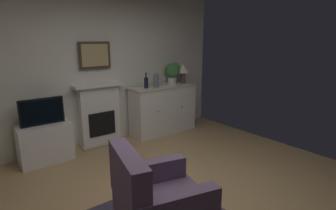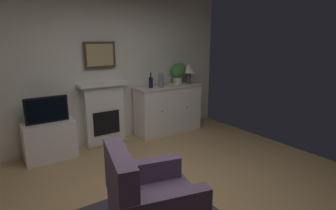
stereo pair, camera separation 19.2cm
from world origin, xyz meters
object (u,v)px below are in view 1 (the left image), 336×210
object	(u,v)px
vase_decorative	(156,80)
armchair	(157,203)
wine_glass_center	(164,79)
wine_glass_left	(161,80)
wine_bottle	(146,82)
table_lamp	(183,70)
framed_picture	(95,55)
potted_plant_small	(173,71)
fireplace_unit	(100,114)
sideboard_cabinet	(163,109)
tv_cabinet	(45,143)
tv_set	(42,112)

from	to	relation	value
vase_decorative	armchair	world-z (taller)	vase_decorative
armchair	wine_glass_center	bearing A→B (deg)	51.81
wine_glass_left	armchair	world-z (taller)	wine_glass_left
wine_bottle	wine_glass_left	xyz separation A→B (m)	(0.33, -0.00, 0.01)
table_lamp	vase_decorative	size ratio (longest dim) A/B	1.42
table_lamp	wine_glass_left	size ratio (longest dim) A/B	2.42
table_lamp	wine_bottle	size ratio (longest dim) A/B	1.38
wine_bottle	vase_decorative	size ratio (longest dim) A/B	1.03
framed_picture	wine_glass_left	size ratio (longest dim) A/B	3.33
wine_bottle	potted_plant_small	size ratio (longest dim) A/B	0.67
fireplace_unit	sideboard_cabinet	bearing A→B (deg)	-7.95
fireplace_unit	sideboard_cabinet	world-z (taller)	fireplace_unit
wine_bottle	tv_cabinet	distance (m)	1.99
tv_set	armchair	size ratio (longest dim) A/B	0.64
wine_glass_left	vase_decorative	xyz separation A→B (m)	(-0.13, -0.03, 0.02)
sideboard_cabinet	wine_glass_center	world-z (taller)	wine_glass_center
tv_cabinet	potted_plant_small	bearing A→B (deg)	0.69
armchair	fireplace_unit	bearing A→B (deg)	77.12
framed_picture	table_lamp	distance (m)	1.82
sideboard_cabinet	wine_bottle	xyz separation A→B (m)	(-0.40, -0.01, 0.58)
wine_glass_left	tv_set	bearing A→B (deg)	179.79
vase_decorative	tv_cabinet	xyz separation A→B (m)	(-2.04, 0.06, -0.79)
framed_picture	armchair	world-z (taller)	framed_picture
wine_bottle	wine_glass_center	distance (m)	0.45
sideboard_cabinet	tv_cabinet	bearing A→B (deg)	179.62
fireplace_unit	tv_cabinet	distance (m)	1.02
fireplace_unit	framed_picture	size ratio (longest dim) A/B	2.00
wine_bottle	potted_plant_small	bearing A→B (deg)	4.76
wine_bottle	vase_decorative	distance (m)	0.21
wine_glass_center	tv_cabinet	size ratio (longest dim) A/B	0.22
sideboard_cabinet	tv_cabinet	distance (m)	2.25
tv_set	wine_glass_center	bearing A→B (deg)	0.63
vase_decorative	potted_plant_small	world-z (taller)	potted_plant_small
tv_set	wine_bottle	bearing A→B (deg)	-0.09
wine_glass_center	sideboard_cabinet	bearing A→B (deg)	-158.68
framed_picture	wine_glass_left	distance (m)	1.33
sideboard_cabinet	armchair	world-z (taller)	sideboard_cabinet
wine_bottle	tv_set	world-z (taller)	wine_bottle
tv_set	tv_cabinet	bearing A→B (deg)	90.00
fireplace_unit	potted_plant_small	bearing A→B (deg)	-4.88
sideboard_cabinet	tv_set	size ratio (longest dim) A/B	2.21
sideboard_cabinet	tv_cabinet	size ratio (longest dim) A/B	1.82
wine_bottle	potted_plant_small	world-z (taller)	potted_plant_small
potted_plant_small	armchair	world-z (taller)	potted_plant_small
table_lamp	tv_cabinet	xyz separation A→B (m)	(-2.75, 0.02, -0.93)
wine_glass_left	potted_plant_small	distance (m)	0.37
armchair	potted_plant_small	bearing A→B (deg)	48.88
table_lamp	armchair	size ratio (longest dim) A/B	0.41
wine_glass_center	fireplace_unit	bearing A→B (deg)	173.03
wine_glass_center	table_lamp	bearing A→B (deg)	-2.07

